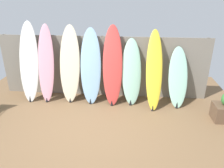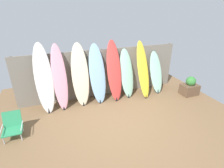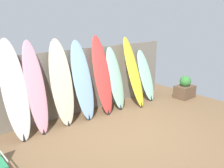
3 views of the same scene
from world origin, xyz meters
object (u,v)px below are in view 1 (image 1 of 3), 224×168
(surfboard_white_0, at_px, (29,63))
(surfboard_seafoam_7, at_px, (178,78))
(surfboard_skyblue_3, at_px, (91,67))
(surfboard_red_4, at_px, (113,66))
(surfboard_seafoam_5, at_px, (132,72))
(surfboard_pink_1, at_px, (46,64))
(surfboard_yellow_6, at_px, (154,71))
(surfboard_cream_2, at_px, (70,65))

(surfboard_white_0, height_order, surfboard_seafoam_7, surfboard_white_0)
(surfboard_skyblue_3, height_order, surfboard_red_4, surfboard_red_4)
(surfboard_seafoam_5, bearing_deg, surfboard_white_0, -179.34)
(surfboard_pink_1, xyz_separation_m, surfboard_red_4, (1.89, -0.05, 0.01))
(surfboard_white_0, relative_size, surfboard_seafoam_7, 1.39)
(surfboard_yellow_6, bearing_deg, surfboard_seafoam_7, 9.50)
(surfboard_skyblue_3, relative_size, surfboard_yellow_6, 1.01)
(surfboard_skyblue_3, bearing_deg, surfboard_cream_2, 177.72)
(surfboard_yellow_6, height_order, surfboard_seafoam_7, surfboard_yellow_6)
(surfboard_white_0, bearing_deg, surfboard_seafoam_5, 0.66)
(surfboard_seafoam_7, bearing_deg, surfboard_pink_1, 179.58)
(surfboard_red_4, height_order, surfboard_yellow_6, surfboard_red_4)
(surfboard_pink_1, relative_size, surfboard_yellow_6, 1.05)
(surfboard_seafoam_5, distance_m, surfboard_seafoam_7, 1.27)
(surfboard_skyblue_3, distance_m, surfboard_seafoam_5, 1.14)
(surfboard_red_4, distance_m, surfboard_seafoam_5, 0.55)
(surfboard_red_4, bearing_deg, surfboard_seafoam_5, 5.71)
(surfboard_pink_1, relative_size, surfboard_red_4, 1.00)
(surfboard_white_0, height_order, surfboard_red_4, surfboard_white_0)
(surfboard_cream_2, relative_size, surfboard_red_4, 0.99)
(surfboard_skyblue_3, height_order, surfboard_yellow_6, surfboard_skyblue_3)
(surfboard_cream_2, xyz_separation_m, surfboard_seafoam_7, (2.99, -0.04, -0.27))
(surfboard_seafoam_7, bearing_deg, surfboard_red_4, -179.30)
(surfboard_pink_1, relative_size, surfboard_skyblue_3, 1.04)
(surfboard_cream_2, distance_m, surfboard_yellow_6, 2.33)
(surfboard_seafoam_7, bearing_deg, surfboard_cream_2, 179.23)
(surfboard_pink_1, height_order, surfboard_seafoam_5, surfboard_pink_1)
(surfboard_pink_1, distance_m, surfboard_red_4, 1.89)
(surfboard_skyblue_3, bearing_deg, surfboard_red_4, -3.59)
(surfboard_cream_2, bearing_deg, surfboard_white_0, -177.85)
(surfboard_white_0, bearing_deg, surfboard_yellow_6, -1.79)
(surfboard_cream_2, height_order, surfboard_red_4, surfboard_red_4)
(surfboard_red_4, height_order, surfboard_seafoam_5, surfboard_red_4)
(surfboard_skyblue_3, bearing_deg, surfboard_pink_1, 179.55)
(surfboard_white_0, distance_m, surfboard_skyblue_3, 1.76)
(surfboard_pink_1, xyz_separation_m, surfboard_seafoam_7, (3.67, -0.03, -0.28))
(surfboard_seafoam_7, bearing_deg, surfboard_white_0, -179.96)
(surfboard_pink_1, height_order, surfboard_cream_2, surfboard_pink_1)
(surfboard_seafoam_5, xyz_separation_m, surfboard_seafoam_7, (1.26, -0.03, -0.11))
(surfboard_white_0, distance_m, surfboard_pink_1, 0.48)
(surfboard_white_0, xyz_separation_m, surfboard_red_4, (2.37, -0.02, -0.02))
(surfboard_pink_1, height_order, surfboard_red_4, surfboard_red_4)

